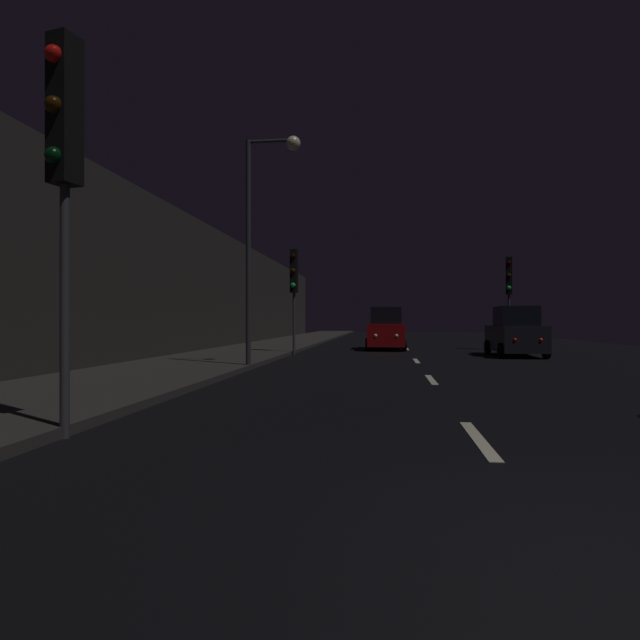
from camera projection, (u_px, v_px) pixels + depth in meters
ground at (407, 349)px, 28.01m from camera, size 27.25×84.00×0.02m
sidewalk_left at (269, 347)px, 28.91m from camera, size 4.40×84.00×0.15m
building_facade_left at (201, 288)px, 25.75m from camera, size 0.80×63.00×6.15m
lane_centerline at (421, 367)px, 16.96m from camera, size 0.16×23.73×0.01m
traffic_light_far_left at (294, 279)px, 23.28m from camera, size 0.32×0.47×4.63m
traffic_light_near_left at (64, 144)px, 6.75m from camera, size 0.37×0.48×5.14m
traffic_light_far_right at (509, 283)px, 26.99m from camera, size 0.38×0.48×4.75m
streetlamp_overhead at (263, 215)px, 16.23m from camera, size 1.70×0.44×7.12m
car_approaching_headlights at (386, 330)px, 27.60m from camera, size 2.01×4.35×2.19m
car_parked_right_far at (515, 333)px, 22.46m from camera, size 1.93×4.18×2.11m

